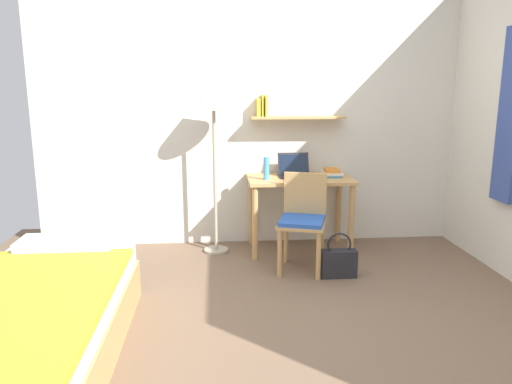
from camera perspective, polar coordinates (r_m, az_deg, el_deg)
ground_plane at (r=3.28m, az=3.44°, el=-16.56°), size 5.28×5.28×0.00m
wall_back at (r=4.90m, az=0.30°, el=8.96°), size 4.40×0.27×2.60m
bed at (r=3.10m, az=-25.15°, el=-14.64°), size 0.94×2.02×0.54m
desk at (r=4.72m, az=5.15°, el=0.07°), size 1.00×0.58×0.73m
desk_chair at (r=4.25m, az=5.54°, el=-2.98°), size 0.50×0.52×0.84m
standing_lamp at (r=4.56m, az=-5.00°, el=9.79°), size 0.36×0.36×1.60m
laptop at (r=4.77m, az=4.48°, el=2.55°), size 0.31×0.24×0.22m
water_bottle at (r=4.56m, az=1.23°, el=2.80°), size 0.06×0.06×0.21m
book_stack at (r=4.80m, az=8.92°, el=2.27°), size 0.18×0.22×0.08m
handbag at (r=4.20m, az=9.68°, el=-8.13°), size 0.30×0.11×0.39m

